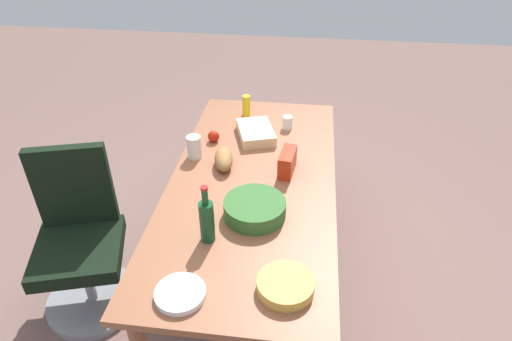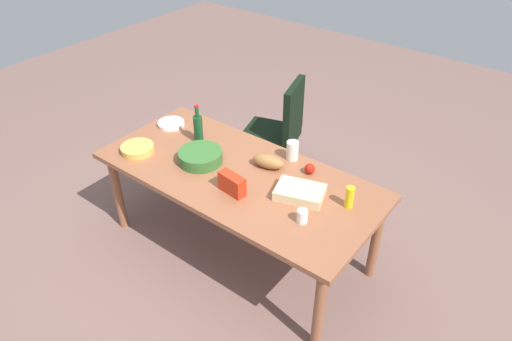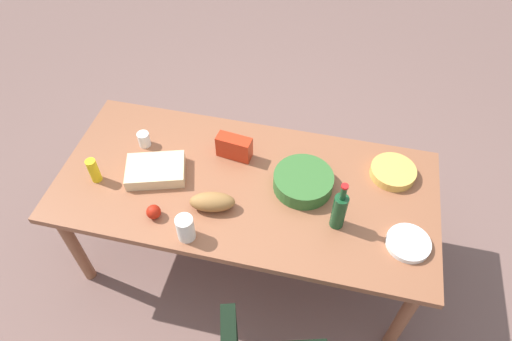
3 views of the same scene
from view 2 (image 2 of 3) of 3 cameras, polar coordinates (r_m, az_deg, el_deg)
The scene contains 14 objects.
ground_plane at distance 3.89m, azimuth -1.97°, elevation -9.28°, with size 10.00×10.00×0.00m, color #765851.
conference_table at distance 3.45m, azimuth -2.20°, elevation -1.31°, with size 2.10×0.96×0.75m.
office_chair at distance 4.41m, azimuth 2.33°, elevation 3.37°, with size 0.60×0.60×1.01m.
sheet_cake at distance 3.18m, azimuth 5.32°, elevation -2.65°, with size 0.32×0.22×0.07m, color beige.
paper_cup at distance 2.98m, azimuth 5.60°, elevation -5.50°, with size 0.07×0.07×0.09m, color white.
mustard_bottle at distance 3.12m, azimuth 11.22°, elevation -3.17°, with size 0.06×0.06×0.15m, color yellow.
bread_loaf at distance 3.44m, azimuth 1.47°, elevation 1.09°, with size 0.24×0.11×0.10m, color olive.
salad_bowl at distance 3.52m, azimuth -6.72°, elevation 1.68°, with size 0.33×0.33×0.09m, color #33652C.
chip_bag_red at distance 3.19m, azimuth -2.91°, elevation -1.62°, with size 0.20×0.08×0.14m, color red.
mayo_jar at distance 3.52m, azimuth 4.41°, elevation 2.43°, with size 0.09×0.09×0.15m, color white.
wine_bottle at distance 3.73m, azimuth -6.99°, elevation 5.14°, with size 0.09×0.09×0.32m.
paper_plate_stack at distance 4.04m, azimuth -10.21°, elevation 5.59°, with size 0.22×0.22×0.03m, color white.
chip_bowl at distance 3.73m, azimuth -14.11°, elevation 2.56°, with size 0.25×0.25×0.05m, color gold.
apple_red at distance 3.40m, azimuth 6.49°, elevation 0.21°, with size 0.08×0.08×0.08m, color #AB1B0C.
Camera 2 is at (1.79, -2.11, 2.73)m, focal length 33.16 mm.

